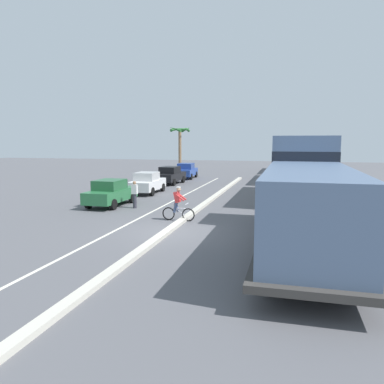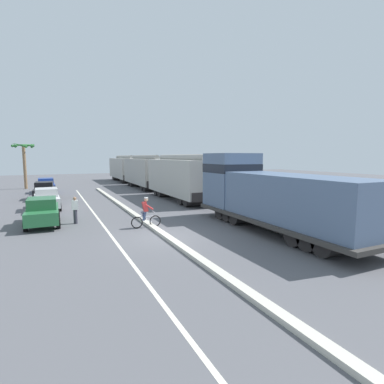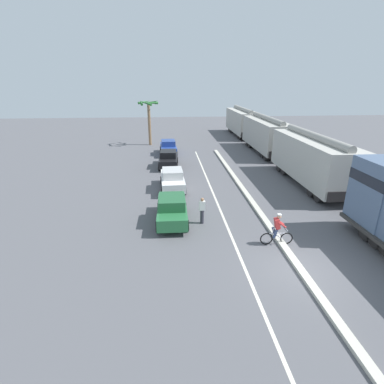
% 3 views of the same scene
% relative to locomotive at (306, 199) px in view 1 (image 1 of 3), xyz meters
% --- Properties ---
extents(ground_plane, '(120.00, 120.00, 0.00)m').
position_rel_locomotive_xyz_m(ground_plane, '(-5.69, 0.76, -1.80)').
color(ground_plane, '#56565B').
extents(median_curb, '(0.36, 36.00, 0.16)m').
position_rel_locomotive_xyz_m(median_curb, '(-5.69, 6.76, -1.72)').
color(median_curb, beige).
rests_on(median_curb, ground).
extents(lane_stripe, '(0.14, 36.00, 0.01)m').
position_rel_locomotive_xyz_m(lane_stripe, '(-8.09, 6.76, -1.79)').
color(lane_stripe, silver).
rests_on(lane_stripe, ground).
extents(locomotive, '(3.10, 11.61, 4.20)m').
position_rel_locomotive_xyz_m(locomotive, '(0.00, 0.00, 0.00)').
color(locomotive, slate).
rests_on(locomotive, ground).
extents(hopper_car_lead, '(2.90, 10.60, 4.18)m').
position_rel_locomotive_xyz_m(hopper_car_lead, '(0.00, 12.16, 0.28)').
color(hopper_car_lead, '#B0ADA5').
rests_on(hopper_car_lead, ground).
extents(hopper_car_middle, '(2.90, 10.60, 4.18)m').
position_rel_locomotive_xyz_m(hopper_car_middle, '(0.00, 23.76, 0.28)').
color(hopper_car_middle, '#A9A69E').
rests_on(hopper_car_middle, ground).
extents(hopper_car_trailing, '(2.90, 10.60, 4.18)m').
position_rel_locomotive_xyz_m(hopper_car_trailing, '(0.00, 35.36, 0.28)').
color(hopper_car_trailing, '#AEACA4').
rests_on(hopper_car_trailing, ground).
extents(parked_car_green, '(1.87, 4.22, 1.62)m').
position_rel_locomotive_xyz_m(parked_car_green, '(-11.26, 6.20, -0.98)').
color(parked_car_green, '#286B3D').
rests_on(parked_car_green, ground).
extents(parked_car_white, '(1.94, 4.25, 1.62)m').
position_rel_locomotive_xyz_m(parked_car_white, '(-11.10, 11.90, -0.98)').
color(parked_car_white, silver).
rests_on(parked_car_white, ground).
extents(parked_car_black, '(1.98, 4.27, 1.62)m').
position_rel_locomotive_xyz_m(parked_car_black, '(-11.36, 18.37, -0.98)').
color(parked_car_black, black).
rests_on(parked_car_black, ground).
extents(parked_car_blue, '(1.99, 4.28, 1.62)m').
position_rel_locomotive_xyz_m(parked_car_blue, '(-11.32, 23.73, -0.98)').
color(parked_car_blue, '#28479E').
rests_on(parked_car_blue, ground).
extents(cyclist, '(1.71, 0.48, 1.71)m').
position_rel_locomotive_xyz_m(cyclist, '(-5.98, 3.05, -0.98)').
color(cyclist, black).
rests_on(cyclist, ground).
extents(palm_tree_near, '(2.75, 2.74, 5.75)m').
position_rel_locomotive_xyz_m(palm_tree_near, '(-13.64, 29.20, 2.53)').
color(palm_tree_near, '#846647').
rests_on(palm_tree_near, ground).
extents(pedestrian_by_cars, '(0.34, 0.22, 1.62)m').
position_rel_locomotive_xyz_m(pedestrian_by_cars, '(-9.50, 5.80, -0.95)').
color(pedestrian_by_cars, '#33333D').
rests_on(pedestrian_by_cars, ground).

